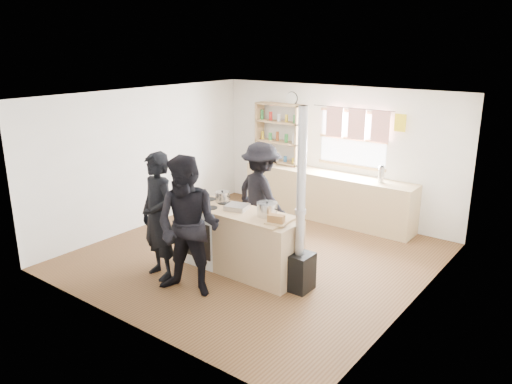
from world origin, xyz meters
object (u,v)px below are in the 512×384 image
at_px(skillet_greens, 195,202).
at_px(person_near_right, 188,227).
at_px(thermos, 381,174).
at_px(person_far, 261,195).
at_px(stockpot_stove, 222,197).
at_px(flue_heater, 300,245).
at_px(roast_tray, 237,207).
at_px(person_near_left, 158,216).
at_px(bread_board, 276,220).
at_px(cooking_island, 241,242).
at_px(stockpot_counter, 267,209).

bearing_deg(skillet_greens, person_near_right, -51.15).
height_order(thermos, person_far, person_far).
relative_size(stockpot_stove, person_far, 0.13).
xyz_separation_m(stockpot_stove, person_far, (0.16, 0.77, -0.14)).
height_order(stockpot_stove, flue_heater, flue_heater).
height_order(roast_tray, person_near_left, person_near_left).
xyz_separation_m(thermos, stockpot_stove, (-1.42, -2.59, -0.03)).
bearing_deg(bread_board, stockpot_stove, 166.48).
bearing_deg(cooking_island, thermos, 71.77).
relative_size(skillet_greens, person_near_left, 0.16).
distance_m(cooking_island, person_near_left, 1.25).
relative_size(skillet_greens, stockpot_stove, 1.33).
bearing_deg(bread_board, flue_heater, 25.03).
xyz_separation_m(cooking_island, stockpot_counter, (0.41, 0.07, 0.56)).
height_order(thermos, stockpot_stove, thermos).
bearing_deg(skillet_greens, thermos, 59.79).
distance_m(roast_tray, person_far, 0.95).
bearing_deg(thermos, stockpot_counter, -100.52).
distance_m(stockpot_stove, bread_board, 1.23).
relative_size(cooking_island, stockpot_counter, 6.81).
bearing_deg(skillet_greens, stockpot_stove, 49.25).
bearing_deg(person_near_right, flue_heater, 24.54).
height_order(stockpot_counter, bread_board, stockpot_counter).
distance_m(thermos, skillet_greens, 3.35).
bearing_deg(person_near_left, person_near_right, 3.59).
height_order(flue_heater, person_far, flue_heater).
height_order(person_near_left, person_far, person_near_left).
bearing_deg(flue_heater, stockpot_stove, 174.21).
xyz_separation_m(bread_board, person_near_left, (-1.51, -0.72, -0.07)).
height_order(stockpot_counter, person_far, person_far).
xyz_separation_m(bread_board, flue_heater, (0.29, 0.14, -0.33)).
relative_size(stockpot_counter, person_far, 0.17).
bearing_deg(stockpot_stove, thermos, 61.25).
bearing_deg(stockpot_counter, person_near_left, -144.17).
xyz_separation_m(cooking_island, skillet_greens, (-0.77, -0.13, 0.49)).
xyz_separation_m(roast_tray, stockpot_stove, (-0.40, 0.14, 0.04)).
bearing_deg(flue_heater, cooking_island, -178.00).
height_order(flue_heater, person_near_right, flue_heater).
distance_m(roast_tray, bread_board, 0.80).
xyz_separation_m(stockpot_stove, flue_heater, (1.48, -0.15, -0.36)).
bearing_deg(skillet_greens, stockpot_counter, 9.58).
bearing_deg(bread_board, person_near_right, -134.59).
distance_m(skillet_greens, stockpot_counter, 1.20).
relative_size(bread_board, person_near_right, 0.17).
distance_m(skillet_greens, bread_board, 1.46).
height_order(roast_tray, person_far, person_far).
relative_size(cooking_island, flue_heater, 0.79).
bearing_deg(thermos, bread_board, -94.50).
height_order(roast_tray, flue_heater, flue_heater).
relative_size(skillet_greens, person_far, 0.17).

